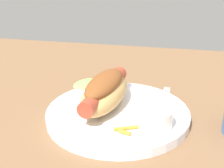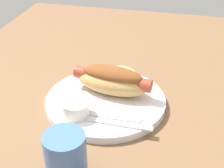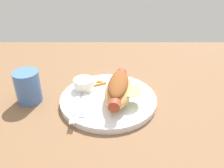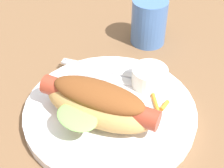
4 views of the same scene
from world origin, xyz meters
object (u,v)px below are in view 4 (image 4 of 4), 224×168
Objects in this scene: sauce_ramekin at (149,77)px; drinking_cup at (149,22)px; hot_dog at (101,104)px; knife at (113,79)px; fork at (109,71)px; plate at (110,111)px; carrot_garnish at (159,104)px.

drinking_cup reaches higher than sauce_ramekin.
knife is (-8.78, -1.04, -2.98)cm from hot_dog.
hot_dog is 2.02× the size of drinking_cup.
fork is at bearing -15.13° from drinking_cup.
hot_dog is at bearing 103.27° from fork.
plate is 6.38cm from knife.
carrot_garnish reaches higher than plate.
fork is 10.80cm from carrot_garnish.
knife is at bearing -82.79° from sauce_ramekin.
sauce_ramekin is at bearing -172.60° from knife.
fork is (-7.97, -2.66, 1.00)cm from plate.
hot_dog reaches higher than fork.
drinking_cup reaches higher than hot_dog.
fork is 2.20cm from knife.
plate is at bearing 103.39° from knife.
sauce_ramekin is 1.37× the size of carrot_garnish.
sauce_ramekin is at bearing -150.36° from carrot_garnish.
sauce_ramekin is 7.14cm from fork.
drinking_cup is at bearing -162.51° from carrot_garnish.
hot_dog is 1.23× the size of knife.
carrot_garnish reaches higher than knife.
fork is 1.89× the size of drinking_cup.
sauce_ramekin is at bearing -108.16° from hot_dog.
sauce_ramekin is 14.66cm from drinking_cup.
hot_dog is 11.24cm from fork.
carrot_garnish is (3.55, 8.14, 0.13)cm from knife.
fork is (-10.61, -2.26, -2.96)cm from hot_dog.
sauce_ramekin reaches higher than carrot_garnish.
plate is at bearing -68.86° from carrot_garnish.
fork is 13.80cm from drinking_cup.
hot_dog is 10.72cm from sauce_ramekin.
plate is 8.46cm from fork.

